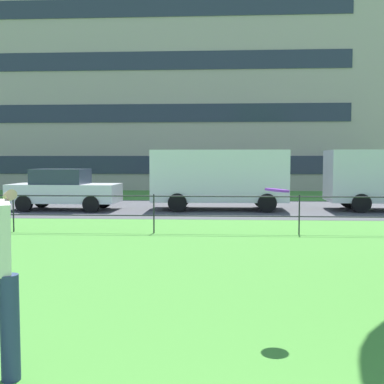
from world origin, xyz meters
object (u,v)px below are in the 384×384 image
car_white_center (64,189)px  panel_van_left (220,176)px  frisbee (277,190)px  apartment_building_background (131,76)px

car_white_center → panel_van_left: panel_van_left is taller
frisbee → car_white_center: 13.86m
panel_van_left → apartment_building_background: (-6.53, 17.38, 6.80)m
frisbee → apartment_building_background: (-7.15, 30.08, 6.54)m
apartment_building_background → car_white_center: bearing=-87.7°
frisbee → car_white_center: frisbee is taller
apartment_building_background → frisbee: bearing=-76.6°
frisbee → apartment_building_background: apartment_building_background is taller
frisbee → panel_van_left: (-0.62, 12.70, -0.27)m
car_white_center → panel_van_left: (5.81, 0.45, 0.49)m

